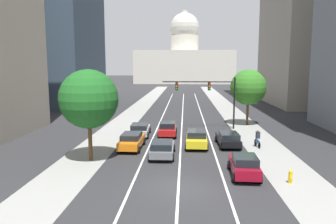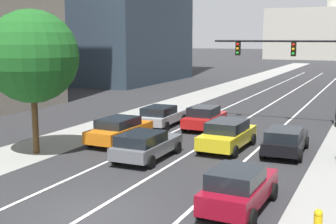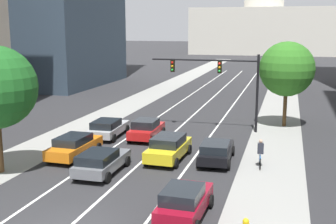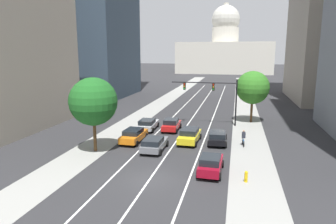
# 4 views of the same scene
# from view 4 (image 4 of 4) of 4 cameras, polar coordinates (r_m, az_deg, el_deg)

# --- Properties ---
(ground_plane) EXTENTS (400.00, 400.00, 0.00)m
(ground_plane) POSITION_cam_4_polar(r_m,az_deg,el_deg) (62.90, 6.66, 1.98)
(ground_plane) COLOR #2B2B2D
(sidewalk_left) EXTENTS (3.89, 130.00, 0.01)m
(sidewalk_left) POSITION_cam_4_polar(r_m,az_deg,el_deg) (59.40, -1.55, 1.53)
(sidewalk_left) COLOR gray
(sidewalk_left) RESTS_ON ground
(sidewalk_right) EXTENTS (3.89, 130.00, 0.01)m
(sidewalk_right) POSITION_cam_4_polar(r_m,az_deg,el_deg) (57.66, 14.05, 0.91)
(sidewalk_right) COLOR gray
(sidewalk_right) RESTS_ON ground
(lane_stripe_left) EXTENTS (0.16, 90.00, 0.01)m
(lane_stripe_left) POSITION_cam_4_polar(r_m,az_deg,el_deg) (48.73, 1.25, -0.57)
(lane_stripe_left) COLOR white
(lane_stripe_left) RESTS_ON ground
(lane_stripe_center) EXTENTS (0.16, 90.00, 0.01)m
(lane_stripe_center) POSITION_cam_4_polar(r_m,az_deg,el_deg) (48.24, 4.77, -0.73)
(lane_stripe_center) COLOR white
(lane_stripe_center) RESTS_ON ground
(lane_stripe_right) EXTENTS (0.16, 90.00, 0.01)m
(lane_stripe_right) POSITION_cam_4_polar(r_m,az_deg,el_deg) (47.93, 8.36, -0.88)
(lane_stripe_right) COLOR white
(lane_stripe_right) RESTS_ON ground
(capitol_building) EXTENTS (42.99, 26.23, 32.12)m
(capitol_building) POSITION_cam_4_polar(r_m,az_deg,el_deg) (152.01, 10.40, 10.81)
(capitol_building) COLOR beige
(capitol_building) RESTS_ON ground
(car_silver) EXTENTS (2.22, 4.60, 1.41)m
(car_silver) POSITION_cam_4_polar(r_m,az_deg,el_deg) (39.51, -3.74, -2.25)
(car_silver) COLOR #B2B5BA
(car_silver) RESTS_ON ground
(car_yellow) EXTENTS (2.23, 4.74, 1.58)m
(car_yellow) POSITION_cam_4_polar(r_m,az_deg,el_deg) (34.09, 4.00, -4.28)
(car_yellow) COLOR yellow
(car_yellow) RESTS_ON ground
(car_crimson) EXTENTS (2.03, 4.24, 1.56)m
(car_crimson) POSITION_cam_4_polar(r_m,az_deg,el_deg) (25.86, 7.88, -9.46)
(car_crimson) COLOR maroon
(car_crimson) RESTS_ON ground
(car_gray) EXTENTS (2.12, 4.52, 1.42)m
(car_gray) POSITION_cam_4_polar(r_m,az_deg,el_deg) (31.20, -2.57, -5.85)
(car_gray) COLOR slate
(car_gray) RESTS_ON ground
(car_orange) EXTENTS (2.14, 4.71, 1.48)m
(car_orange) POSITION_cam_4_polar(r_m,az_deg,el_deg) (34.39, -6.35, -4.26)
(car_orange) COLOR orange
(car_orange) RESTS_ON ground
(car_black) EXTENTS (2.17, 4.62, 1.41)m
(car_black) POSITION_cam_4_polar(r_m,az_deg,el_deg) (34.06, 9.13, -4.55)
(car_black) COLOR black
(car_black) RESTS_ON ground
(car_red) EXTENTS (2.07, 4.17, 1.53)m
(car_red) POSITION_cam_4_polar(r_m,az_deg,el_deg) (39.03, 0.63, -2.33)
(car_red) COLOR red
(car_red) RESTS_ON ground
(traffic_signal_mast) EXTENTS (8.83, 0.39, 6.27)m
(traffic_signal_mast) POSITION_cam_4_polar(r_m,az_deg,el_deg) (42.02, 8.58, 3.70)
(traffic_signal_mast) COLOR black
(traffic_signal_mast) RESTS_ON ground
(fire_hydrant) EXTENTS (0.26, 0.35, 0.91)m
(fire_hydrant) POSITION_cam_4_polar(r_m,az_deg,el_deg) (24.82, 14.21, -11.45)
(fire_hydrant) COLOR yellow
(fire_hydrant) RESTS_ON ground
(cyclist) EXTENTS (0.39, 1.70, 1.72)m
(cyclist) POSITION_cam_4_polar(r_m,az_deg,el_deg) (33.78, 13.75, -4.68)
(cyclist) COLOR black
(cyclist) RESTS_ON ground
(street_tree_mid_right) EXTENTS (4.62, 4.62, 7.23)m
(street_tree_mid_right) POSITION_cam_4_polar(r_m,az_deg,el_deg) (44.82, 15.35, 4.36)
(street_tree_mid_right) COLOR #51381E
(street_tree_mid_right) RESTS_ON ground
(street_tree_near_left) EXTENTS (4.75, 4.75, 7.41)m
(street_tree_near_left) POSITION_cam_4_polar(r_m,az_deg,el_deg) (31.10, -13.63, 1.87)
(street_tree_near_left) COLOR #51381E
(street_tree_near_left) RESTS_ON ground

